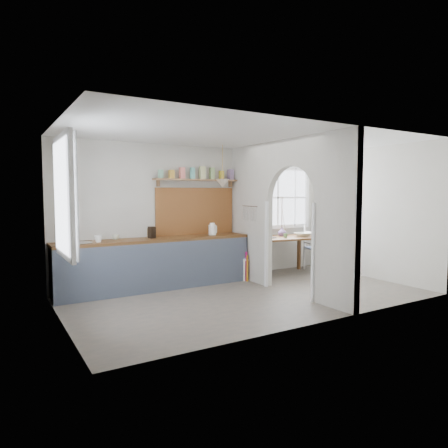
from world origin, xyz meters
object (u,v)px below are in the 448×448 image
chair_left (247,257)px  chair_right (317,248)px  dining_table (285,255)px  kettle (212,229)px  vase (282,232)px

chair_left → chair_right: size_ratio=0.87×
chair_right → dining_table: bearing=102.7°
kettle → vase: size_ratio=1.26×
dining_table → kettle: size_ratio=5.45×
chair_left → chair_right: (1.80, -0.11, 0.06)m
vase → kettle: bearing=-179.6°
chair_left → dining_table: bearing=87.5°
chair_left → vase: size_ratio=4.75×
chair_left → kettle: 0.94m
dining_table → vase: vase is taller
kettle → vase: 1.71m
chair_left → chair_right: bearing=87.1°
dining_table → vase: size_ratio=6.88×
chair_right → vase: bearing=91.4°
dining_table → vase: 0.51m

